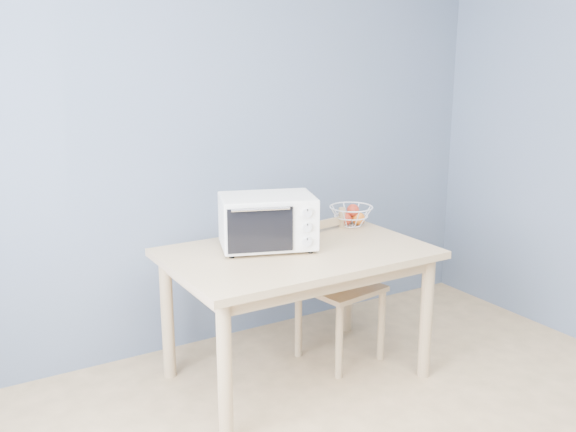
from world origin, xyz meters
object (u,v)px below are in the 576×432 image
fruit_basket (351,215)px  dining_chair (335,288)px  dining_table (297,268)px  toaster_oven (264,221)px

fruit_basket → dining_chair: size_ratio=0.37×
dining_table → fruit_basket: (0.55, 0.26, 0.17)m
dining_table → dining_chair: (0.33, 0.10, -0.22)m
toaster_oven → dining_table: bearing=-19.9°
dining_table → toaster_oven: bearing=140.7°
fruit_basket → toaster_oven: bearing=-167.9°
dining_table → toaster_oven: toaster_oven is taller
toaster_oven → fruit_basket: (0.69, 0.15, -0.09)m
dining_chair → toaster_oven: bearing=169.4°
dining_table → fruit_basket: bearing=25.5°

